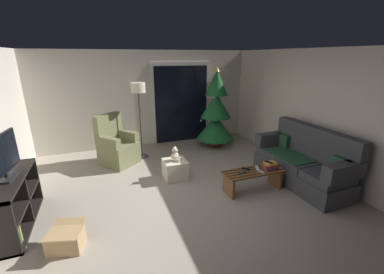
# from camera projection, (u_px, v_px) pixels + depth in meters

# --- Properties ---
(ground_plane) EXTENTS (7.00, 7.00, 0.00)m
(ground_plane) POSITION_uv_depth(u_px,v_px,m) (185.00, 197.00, 4.36)
(ground_plane) COLOR #9E9384
(wall_back) EXTENTS (5.72, 0.12, 2.50)m
(wall_back) POSITION_uv_depth(u_px,v_px,m) (147.00, 99.00, 6.71)
(wall_back) COLOR beige
(wall_back) RESTS_ON ground
(wall_right) EXTENTS (0.12, 6.00, 2.50)m
(wall_right) POSITION_uv_depth(u_px,v_px,m) (321.00, 114.00, 4.93)
(wall_right) COLOR beige
(wall_right) RESTS_ON ground
(patio_door_frame) EXTENTS (1.60, 0.02, 2.20)m
(patio_door_frame) POSITION_uv_depth(u_px,v_px,m) (181.00, 103.00, 7.00)
(patio_door_frame) COLOR silver
(patio_door_frame) RESTS_ON ground
(patio_door_glass) EXTENTS (1.50, 0.02, 2.10)m
(patio_door_glass) POSITION_uv_depth(u_px,v_px,m) (182.00, 105.00, 7.00)
(patio_door_glass) COLOR black
(patio_door_glass) RESTS_ON ground
(couch) EXTENTS (0.81, 1.95, 1.08)m
(couch) POSITION_uv_depth(u_px,v_px,m) (303.00, 163.00, 4.79)
(couch) COLOR #3D3D42
(couch) RESTS_ON ground
(coffee_table) EXTENTS (1.10, 0.40, 0.39)m
(coffee_table) POSITION_uv_depth(u_px,v_px,m) (253.00, 177.00, 4.53)
(coffee_table) COLOR brown
(coffee_table) RESTS_ON ground
(remote_silver) EXTENTS (0.08, 0.16, 0.02)m
(remote_silver) POSITION_uv_depth(u_px,v_px,m) (261.00, 171.00, 4.43)
(remote_silver) COLOR #ADADB2
(remote_silver) RESTS_ON coffee_table
(remote_graphite) EXTENTS (0.16, 0.07, 0.02)m
(remote_graphite) POSITION_uv_depth(u_px,v_px,m) (242.00, 173.00, 4.39)
(remote_graphite) COLOR #333338
(remote_graphite) RESTS_ON coffee_table
(remote_black) EXTENTS (0.14, 0.14, 0.02)m
(remote_black) POSITION_uv_depth(u_px,v_px,m) (246.00, 169.00, 4.54)
(remote_black) COLOR black
(remote_black) RESTS_ON coffee_table
(remote_white) EXTENTS (0.10, 0.16, 0.02)m
(remote_white) POSITION_uv_depth(u_px,v_px,m) (257.00, 168.00, 4.57)
(remote_white) COLOR silver
(remote_white) RESTS_ON coffee_table
(book_stack) EXTENTS (0.28, 0.22, 0.13)m
(book_stack) POSITION_uv_depth(u_px,v_px,m) (270.00, 166.00, 4.54)
(book_stack) COLOR #A32D28
(book_stack) RESTS_ON coffee_table
(cell_phone) EXTENTS (0.12, 0.16, 0.01)m
(cell_phone) POSITION_uv_depth(u_px,v_px,m) (269.00, 162.00, 4.52)
(cell_phone) COLOR black
(cell_phone) RESTS_ON book_stack
(christmas_tree) EXTENTS (0.99, 0.99, 2.09)m
(christmas_tree) POSITION_uv_depth(u_px,v_px,m) (216.00, 113.00, 6.58)
(christmas_tree) COLOR #4C1E19
(christmas_tree) RESTS_ON ground
(armchair) EXTENTS (0.96, 0.96, 1.13)m
(armchair) POSITION_uv_depth(u_px,v_px,m) (117.00, 147.00, 5.64)
(armchair) COLOR olive
(armchair) RESTS_ON ground
(floor_lamp) EXTENTS (0.32, 0.32, 1.78)m
(floor_lamp) POSITION_uv_depth(u_px,v_px,m) (139.00, 95.00, 5.66)
(floor_lamp) COLOR #2D2D30
(floor_lamp) RESTS_ON ground
(media_shelf) EXTENTS (0.40, 1.40, 0.76)m
(media_shelf) POSITION_uv_depth(u_px,v_px,m) (10.00, 206.00, 3.48)
(media_shelf) COLOR black
(media_shelf) RESTS_ON ground
(television) EXTENTS (0.25, 0.84, 0.61)m
(television) POSITION_uv_depth(u_px,v_px,m) (2.00, 157.00, 3.32)
(television) COLOR black
(television) RESTS_ON media_shelf
(ottoman) EXTENTS (0.44, 0.44, 0.38)m
(ottoman) POSITION_uv_depth(u_px,v_px,m) (175.00, 169.00, 5.00)
(ottoman) COLOR beige
(ottoman) RESTS_ON ground
(teddy_bear_cream) EXTENTS (0.22, 0.21, 0.29)m
(teddy_bear_cream) POSITION_uv_depth(u_px,v_px,m) (175.00, 155.00, 4.90)
(teddy_bear_cream) COLOR beige
(teddy_bear_cream) RESTS_ON ottoman
(cardboard_box_open_near_shelf) EXTENTS (0.50, 0.55, 0.31)m
(cardboard_box_open_near_shelf) POSITION_uv_depth(u_px,v_px,m) (66.00, 240.00, 3.16)
(cardboard_box_open_near_shelf) COLOR tan
(cardboard_box_open_near_shelf) RESTS_ON ground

